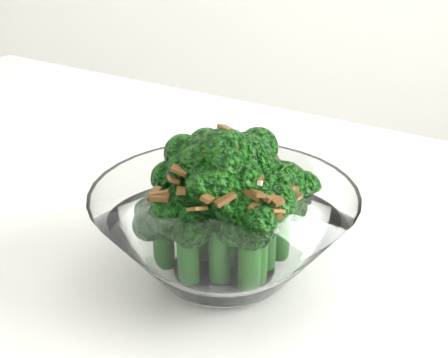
# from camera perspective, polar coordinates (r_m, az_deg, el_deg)

# --- Properties ---
(table) EXTENTS (1.43, 1.23, 0.75)m
(table) POSITION_cam_1_polar(r_m,az_deg,el_deg) (0.62, -10.67, -10.08)
(table) COLOR white
(table) RESTS_ON ground
(broccoli_dish) EXTENTS (0.21, 0.21, 0.13)m
(broccoli_dish) POSITION_cam_1_polar(r_m,az_deg,el_deg) (0.49, 0.16, -3.92)
(broccoli_dish) COLOR white
(broccoli_dish) RESTS_ON table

